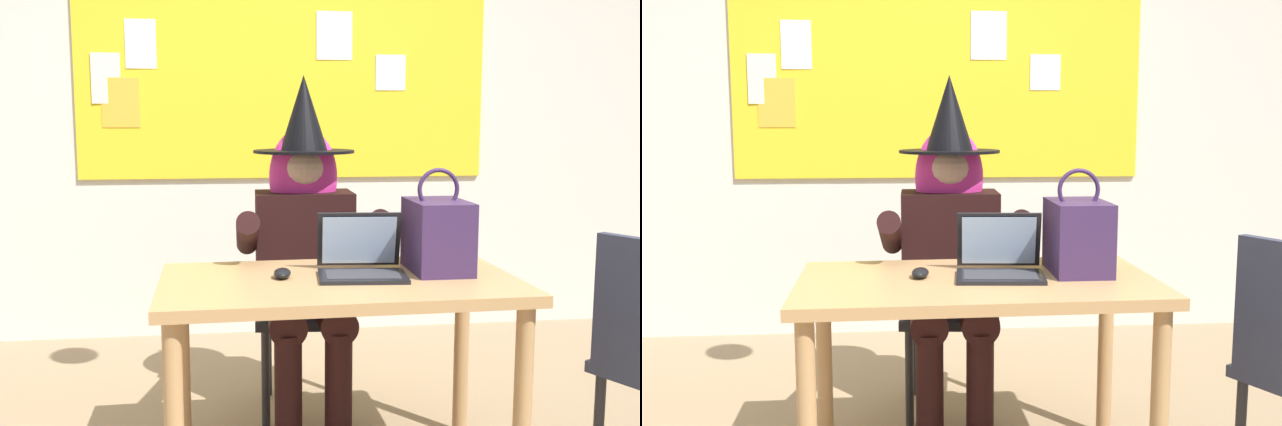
{
  "view_description": "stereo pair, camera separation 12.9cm",
  "coord_description": "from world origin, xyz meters",
  "views": [
    {
      "loc": [
        -0.34,
        -2.25,
        1.29
      ],
      "look_at": [
        0.01,
        0.43,
        0.93
      ],
      "focal_mm": 39.31,
      "sensor_mm": 36.0,
      "label": 1
    },
    {
      "loc": [
        -0.21,
        -2.26,
        1.29
      ],
      "look_at": [
        0.01,
        0.43,
        0.93
      ],
      "focal_mm": 39.31,
      "sensor_mm": 36.0,
      "label": 2
    }
  ],
  "objects": [
    {
      "name": "wall_back_bulletin",
      "position": [
        0.0,
        1.97,
        1.44
      ],
      "size": [
        6.73,
        2.04,
        2.87
      ],
      "color": "silver",
      "rests_on": "ground"
    },
    {
      "name": "desk_main",
      "position": [
        0.04,
        0.11,
        0.64
      ],
      "size": [
        1.26,
        0.72,
        0.74
      ],
      "rotation": [
        0.0,
        0.0,
        0.02
      ],
      "color": "tan",
      "rests_on": "ground"
    },
    {
      "name": "chair_at_desk",
      "position": [
        -0.01,
        0.82,
        0.51
      ],
      "size": [
        0.45,
        0.45,
        0.91
      ],
      "rotation": [
        0.0,
        0.0,
        -1.66
      ],
      "color": "black",
      "rests_on": "ground"
    },
    {
      "name": "person_costumed",
      "position": [
        -0.02,
        0.7,
        0.81
      ],
      "size": [
        0.6,
        0.68,
        1.48
      ],
      "rotation": [
        0.0,
        0.0,
        -1.58
      ],
      "color": "black",
      "rests_on": "ground"
    },
    {
      "name": "laptop",
      "position": [
        0.12,
        0.16,
        0.79
      ],
      "size": [
        0.33,
        0.3,
        0.22
      ],
      "rotation": [
        0.0,
        0.0,
        -0.09
      ],
      "color": "black",
      "rests_on": "desk_main"
    },
    {
      "name": "computer_mouse",
      "position": [
        -0.16,
        0.14,
        0.76
      ],
      "size": [
        0.07,
        0.11,
        0.03
      ],
      "primitive_type": "ellipsoid",
      "rotation": [
        0.0,
        0.0,
        -0.12
      ],
      "color": "black",
      "rests_on": "desk_main"
    },
    {
      "name": "handbag",
      "position": [
        0.41,
        0.19,
        0.88
      ],
      "size": [
        0.2,
        0.3,
        0.38
      ],
      "rotation": [
        0.0,
        0.0,
        -0.06
      ],
      "color": "#38234C",
      "rests_on": "desk_main"
    }
  ]
}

